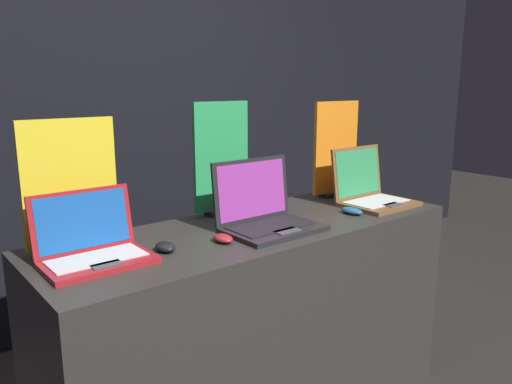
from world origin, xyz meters
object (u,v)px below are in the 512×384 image
Objects in this scene: laptop_middle at (266,213)px; mouse_middle at (223,238)px; promo_stand_back at (336,151)px; mouse_back at (352,211)px; laptop_front at (92,246)px; promo_stand_front at (71,188)px; promo_stand_middle at (222,161)px; laptop_back at (370,191)px; mouse_front at (165,247)px.

laptop_middle is 4.07× the size of mouse_middle.
promo_stand_back is at bearing 19.39° from laptop_middle.
mouse_back is at bearing -8.90° from laptop_middle.
promo_stand_back is at bearing 7.10° from laptop_front.
mouse_middle is at bearing -163.18° from promo_stand_back.
promo_stand_back reaches higher than promo_stand_front.
promo_stand_middle reaches higher than mouse_middle.
laptop_front is at bearing -90.00° from promo_stand_front.
laptop_front is at bearing -172.90° from promo_stand_back.
mouse_back is at bearing -14.92° from promo_stand_front.
mouse_back is (0.72, -0.03, -0.00)m from mouse_middle.
promo_stand_back is at bearing 90.00° from laptop_back.
promo_stand_back is at bearing 11.63° from mouse_front.
mouse_front is at bearing 179.55° from laptop_middle.
mouse_middle is (0.47, -0.11, -0.04)m from laptop_front.
mouse_front is at bearing -44.41° from promo_stand_front.
laptop_front is 0.73m from laptop_middle.
promo_stand_middle is (0.25, 0.36, 0.24)m from mouse_middle.
promo_stand_back reaches higher than laptop_back.
promo_stand_front is 1.42m from promo_stand_back.
promo_stand_middle reaches higher than laptop_back.
promo_stand_front is 0.92× the size of promo_stand_middle.
laptop_front is 0.90× the size of laptop_middle.
promo_stand_front is at bearing -174.31° from promo_stand_middle.
promo_stand_middle is at bearing 18.90° from laptop_front.
mouse_front is at bearing -168.37° from promo_stand_back.
mouse_middle is 0.27× the size of laptop_back.
mouse_middle is 0.19× the size of promo_stand_back.
mouse_back is 0.23× the size of promo_stand_back.
promo_stand_middle is (0.48, 0.31, 0.23)m from mouse_front.
mouse_front is 0.26× the size of laptop_back.
laptop_back is at bearing -24.31° from promo_stand_middle.
laptop_middle is 0.76× the size of promo_stand_middle.
laptop_front is 0.25m from promo_stand_front.
laptop_front is 3.82× the size of mouse_front.
laptop_middle is 0.76m from promo_stand_back.
laptop_front is at bearing 166.92° from mouse_middle.
laptop_back is (1.17, -0.00, 0.05)m from mouse_front.
mouse_middle is (-0.25, -0.04, -0.05)m from laptop_middle.
laptop_middle is at bearing 171.10° from mouse_back.
promo_stand_middle reaches higher than laptop_front.
mouse_middle is at bearing -170.68° from laptop_middle.
mouse_front is 0.18× the size of promo_stand_back.
promo_stand_back is at bearing 54.47° from mouse_back.
promo_stand_middle is at bearing 33.19° from mouse_front.
laptop_back is at bearing -0.14° from mouse_front.
promo_stand_front is at bearing 165.08° from mouse_back.
promo_stand_middle is 0.70m from promo_stand_back.
laptop_front is 3.05× the size of mouse_back.
promo_stand_middle is at bearing 140.33° from mouse_back.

